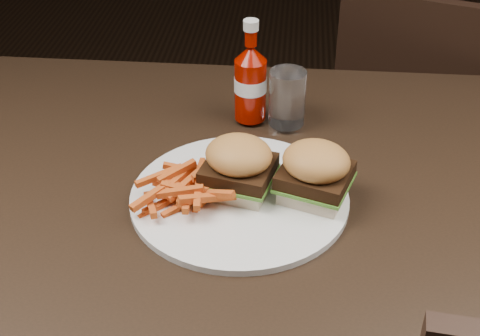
# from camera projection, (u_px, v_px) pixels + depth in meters

# --- Properties ---
(dining_table) EXTENTS (1.20, 0.80, 0.04)m
(dining_table) POSITION_uv_depth(u_px,v_px,m) (220.00, 196.00, 1.01)
(dining_table) COLOR black
(dining_table) RESTS_ON ground
(chair_far) EXTENTS (0.52, 0.52, 0.04)m
(chair_far) POSITION_uv_depth(u_px,v_px,m) (424.00, 142.00, 1.69)
(chair_far) COLOR black
(chair_far) RESTS_ON ground
(plate) EXTENTS (0.32, 0.32, 0.01)m
(plate) POSITION_uv_depth(u_px,v_px,m) (239.00, 197.00, 0.96)
(plate) COLOR white
(plate) RESTS_ON dining_table
(sandwich_half_a) EXTENTS (0.10, 0.10, 0.02)m
(sandwich_half_a) POSITION_uv_depth(u_px,v_px,m) (239.00, 184.00, 0.96)
(sandwich_half_a) COLOR beige
(sandwich_half_a) RESTS_ON plate
(sandwich_half_b) EXTENTS (0.11, 0.10, 0.02)m
(sandwich_half_b) POSITION_uv_depth(u_px,v_px,m) (314.00, 190.00, 0.95)
(sandwich_half_b) COLOR beige
(sandwich_half_b) RESTS_ON plate
(fries_pile) EXTENTS (0.15, 0.15, 0.05)m
(fries_pile) POSITION_uv_depth(u_px,v_px,m) (183.00, 182.00, 0.95)
(fries_pile) COLOR #CC4D2E
(fries_pile) RESTS_ON plate
(ketchup_bottle) EXTENTS (0.06, 0.06, 0.11)m
(ketchup_bottle) POSITION_uv_depth(u_px,v_px,m) (250.00, 90.00, 1.12)
(ketchup_bottle) COLOR #890B00
(ketchup_bottle) RESTS_ON dining_table
(tumbler) EXTENTS (0.07, 0.07, 0.10)m
(tumbler) POSITION_uv_depth(u_px,v_px,m) (287.00, 98.00, 1.10)
(tumbler) COLOR white
(tumbler) RESTS_ON dining_table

